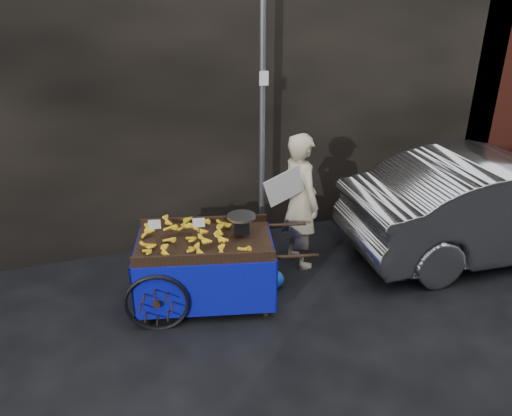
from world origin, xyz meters
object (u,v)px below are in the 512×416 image
object	(u,v)px
banana_cart	(200,247)
vendor	(300,201)
parked_car	(499,204)
plastic_bag	(274,280)

from	to	relation	value
banana_cart	vendor	size ratio (longest dim) A/B	1.27
vendor	parked_car	distance (m)	2.84
vendor	parked_car	xyz separation A→B (m)	(2.77, -0.56, -0.21)
banana_cart	vendor	bearing A→B (deg)	30.45
vendor	plastic_bag	xyz separation A→B (m)	(-0.55, -0.50, -0.80)
banana_cart	plastic_bag	bearing A→B (deg)	9.84
banana_cart	plastic_bag	size ratio (longest dim) A/B	8.50
banana_cart	vendor	xyz separation A→B (m)	(1.45, 0.44, 0.20)
vendor	plastic_bag	world-z (taller)	vendor
parked_car	plastic_bag	bearing A→B (deg)	93.14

